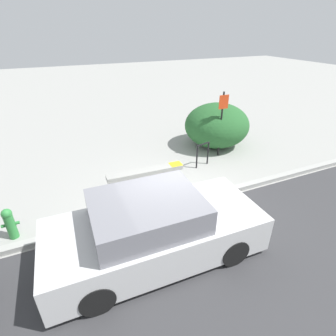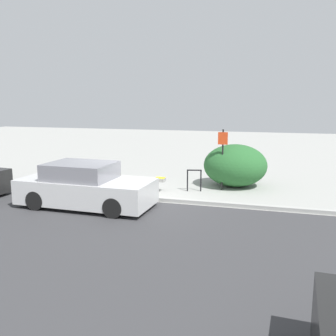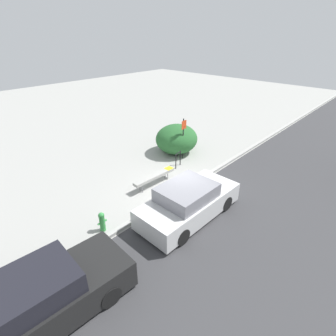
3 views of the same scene
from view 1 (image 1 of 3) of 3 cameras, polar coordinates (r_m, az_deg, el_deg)
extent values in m
plane|color=#9E9E99|center=(6.96, 1.31, -8.52)|extent=(60.00, 60.00, 0.00)
cube|color=#A8A8A3|center=(6.92, 1.32, -8.09)|extent=(60.00, 0.20, 0.13)
cylinder|color=gray|center=(7.55, -10.38, -3.97)|extent=(0.04, 0.04, 0.39)
cylinder|color=gray|center=(7.93, 0.83, -1.73)|extent=(0.04, 0.04, 0.39)
cylinder|color=gray|center=(7.70, -10.67, -3.31)|extent=(0.04, 0.04, 0.39)
cylinder|color=gray|center=(8.07, 0.35, -1.15)|extent=(0.04, 0.04, 0.39)
cube|color=#999993|center=(7.64, -4.91, -0.84)|extent=(2.28, 0.39, 0.13)
cube|color=yellow|center=(7.90, 1.68, 0.87)|extent=(0.37, 0.32, 0.01)
cylinder|color=black|center=(8.65, 6.31, 2.37)|extent=(0.05, 0.05, 0.80)
cylinder|color=black|center=(8.97, 8.67, 3.20)|extent=(0.05, 0.05, 0.80)
cylinder|color=black|center=(8.65, 7.68, 5.18)|extent=(0.55, 0.17, 0.05)
cylinder|color=black|center=(9.41, 11.41, 9.12)|extent=(0.06, 0.06, 2.30)
cube|color=red|center=(9.15, 12.05, 13.88)|extent=(0.36, 0.02, 0.46)
cylinder|color=#338C3F|center=(6.86, -30.97, -10.88)|extent=(0.20, 0.20, 0.60)
sphere|color=#338C3F|center=(6.66, -31.73, -8.48)|extent=(0.22, 0.22, 0.22)
cylinder|color=#338C3F|center=(6.85, -32.25, -10.66)|extent=(0.08, 0.07, 0.07)
cylinder|color=#338C3F|center=(6.80, -29.94, -10.29)|extent=(0.08, 0.07, 0.07)
ellipsoid|color=#28602D|center=(10.35, 10.56, 9.12)|extent=(2.48, 2.36, 1.66)
cylinder|color=black|center=(6.56, 5.91, -8.08)|extent=(0.60, 0.19, 0.60)
cylinder|color=black|center=(5.54, 14.14, -17.29)|extent=(0.60, 0.19, 0.60)
cylinder|color=black|center=(6.01, -17.66, -13.50)|extent=(0.60, 0.19, 0.60)
cylinder|color=black|center=(4.89, -15.17, -25.83)|extent=(0.60, 0.19, 0.60)
cube|color=silver|center=(5.42, -2.63, -14.30)|extent=(4.30, 1.87, 0.77)
cube|color=gray|center=(4.97, -4.66, -9.43)|extent=(2.08, 1.64, 0.54)
camera|label=2|loc=(9.78, 104.61, -13.58)|focal=40.00mm
camera|label=3|loc=(5.76, -132.28, 3.90)|focal=28.00mm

